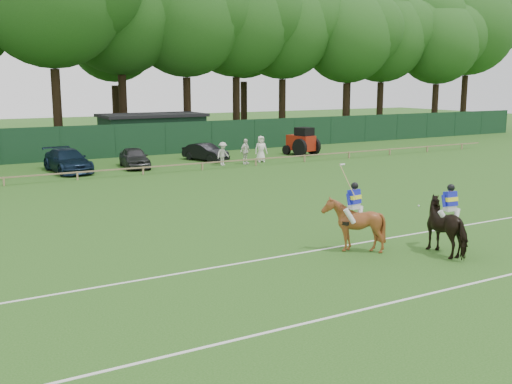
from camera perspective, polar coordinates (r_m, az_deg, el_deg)
ground at (r=21.15m, az=2.85°, el=-5.16°), size 160.00×160.00×0.00m
horse_dark at (r=21.02m, az=17.87°, el=-3.16°), size 1.18×2.27×1.85m
horse_chestnut at (r=20.54m, az=9.27°, el=-3.07°), size 1.77×1.93×1.87m
sedan_navy at (r=39.72m, az=-17.51°, el=2.86°), size 2.48×5.19×1.46m
hatch_grey at (r=40.62m, az=-11.50°, el=3.23°), size 2.11×4.15×1.35m
estate_black at (r=43.55m, az=-4.84°, el=3.81°), size 2.45×3.95×1.23m
spectator_left at (r=40.92m, az=-3.18°, el=3.65°), size 1.17×0.89×1.60m
spectator_mid at (r=41.52m, az=-1.03°, el=3.88°), size 1.12×0.83×1.76m
spectator_right at (r=42.55m, az=0.47°, el=4.12°), size 1.00×0.74×1.87m
rider_dark at (r=20.84m, az=18.02°, el=-1.03°), size 0.94×0.40×1.41m
rider_chestnut at (r=20.36m, az=9.36°, el=-0.86°), size 0.96×0.53×2.05m
polo_ball at (r=28.57m, az=15.24°, el=-1.27°), size 0.09×0.09×0.09m
pitch_lines at (r=18.42m, az=8.74°, el=-7.66°), size 60.00×5.10×0.01m
pitch_rail at (r=37.21m, az=-12.17°, el=2.18°), size 62.10×0.10×0.50m
perimeter_fence at (r=45.72m, az=-15.63°, el=4.58°), size 92.08×0.08×2.50m
utility_shed at (r=50.29m, az=-9.83°, el=5.66°), size 8.40×4.40×3.04m
tree_row at (r=54.05m, az=-15.59°, el=4.12°), size 96.00×12.00×21.00m
tractor at (r=46.71m, az=4.42°, el=4.77°), size 2.19×2.85×2.16m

